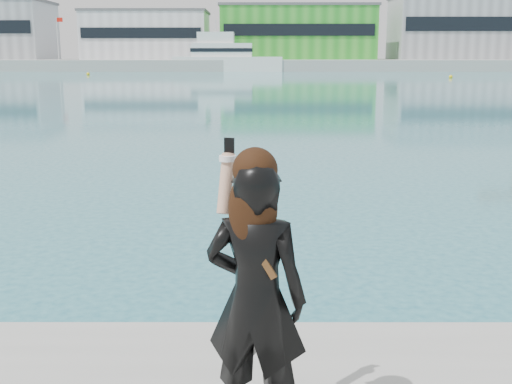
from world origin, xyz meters
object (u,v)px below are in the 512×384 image
at_px(motor_yacht, 225,57).
at_px(buoy_near, 451,78).
at_px(woman, 256,291).
at_px(buoy_extra, 88,75).

distance_m(motor_yacht, buoy_near, 44.49).
xyz_separation_m(motor_yacht, woman, (5.67, -113.36, -0.78)).
relative_size(motor_yacht, buoy_extra, 38.76).
relative_size(buoy_near, buoy_extra, 1.00).
height_order(motor_yacht, buoy_extra, motor_yacht).
bearing_deg(woman, buoy_near, -92.77).
height_order(buoy_near, woman, woman).
relative_size(buoy_extra, woman, 0.27).
bearing_deg(buoy_extra, buoy_near, -12.65).
relative_size(motor_yacht, buoy_near, 38.76).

